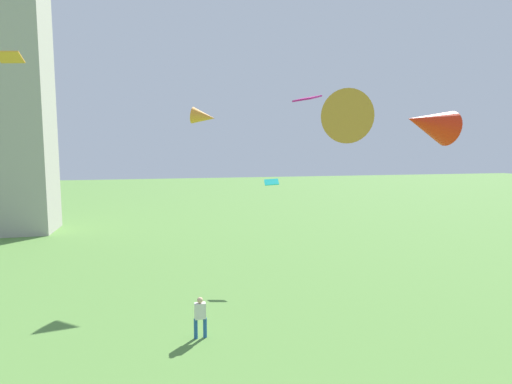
# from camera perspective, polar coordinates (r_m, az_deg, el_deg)

# --- Properties ---
(person_1) EXTENTS (0.55, 0.28, 1.77)m
(person_1) POSITION_cam_1_polar(r_m,az_deg,el_deg) (17.49, -8.08, -17.19)
(person_1) COLOR #235693
(person_1) RESTS_ON ground_plane
(kite_flying_0) EXTENTS (1.94, 1.61, 1.29)m
(kite_flying_0) POSITION_cam_1_polar(r_m,az_deg,el_deg) (26.44, -7.59, 10.73)
(kite_flying_0) COLOR orange
(kite_flying_1) EXTENTS (1.96, 1.32, 1.50)m
(kite_flying_1) POSITION_cam_1_polar(r_m,az_deg,el_deg) (14.86, 23.70, 9.03)
(kite_flying_1) COLOR red
(kite_flying_2) EXTENTS (1.46, 1.91, 1.29)m
(kite_flying_2) POSITION_cam_1_polar(r_m,az_deg,el_deg) (9.64, 11.67, 10.64)
(kite_flying_2) COLOR #C5832D
(kite_flying_3) EXTENTS (0.99, 0.74, 0.43)m
(kite_flying_3) POSITION_cam_1_polar(r_m,az_deg,el_deg) (25.48, 2.26, 1.45)
(kite_flying_3) COLOR #13BFB3
(kite_flying_6) EXTENTS (1.84, 1.88, 0.48)m
(kite_flying_6) POSITION_cam_1_polar(r_m,az_deg,el_deg) (21.41, 7.44, 13.27)
(kite_flying_6) COLOR #BF187E
(kite_flying_7) EXTENTS (1.52, 1.05, 0.60)m
(kite_flying_7) POSITION_cam_1_polar(r_m,az_deg,el_deg) (29.21, -32.07, 16.21)
(kite_flying_7) COLOR orange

